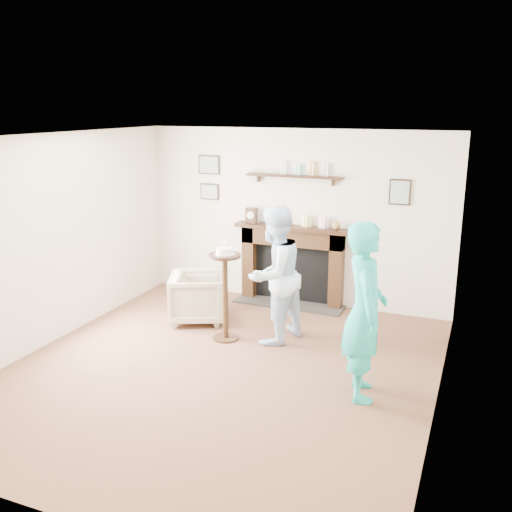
# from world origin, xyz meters

# --- Properties ---
(ground) EXTENTS (5.00, 5.00, 0.00)m
(ground) POSITION_xyz_m (0.00, 0.00, 0.00)
(ground) COLOR brown
(ground) RESTS_ON ground
(room_shell) EXTENTS (4.54, 5.02, 2.52)m
(room_shell) POSITION_xyz_m (-0.00, 0.69, 1.62)
(room_shell) COLOR beige
(room_shell) RESTS_ON ground
(armchair) EXTENTS (0.94, 0.93, 0.65)m
(armchair) POSITION_xyz_m (-0.93, 1.24, 0.00)
(armchair) COLOR gray
(armchair) RESTS_ON ground
(man) EXTENTS (0.86, 0.98, 1.68)m
(man) POSITION_xyz_m (0.25, 1.00, 0.00)
(man) COLOR silver
(man) RESTS_ON ground
(woman) EXTENTS (0.60, 0.74, 1.77)m
(woman) POSITION_xyz_m (1.53, 0.06, 0.00)
(woman) COLOR #21BDAE
(woman) RESTS_ON ground
(pedestal_table) EXTENTS (0.39, 0.39, 1.24)m
(pedestal_table) POSITION_xyz_m (-0.32, 0.82, 0.76)
(pedestal_table) COLOR black
(pedestal_table) RESTS_ON ground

